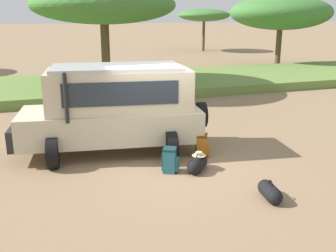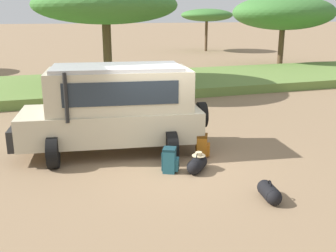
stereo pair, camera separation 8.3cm
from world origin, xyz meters
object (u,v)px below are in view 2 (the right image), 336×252
(duffel_bag_low_black_case, at_px, (197,164))
(acacia_tree_far_right, at_px, (207,15))
(duffel_bag_soft_canvas, at_px, (269,192))
(backpack_beside_front_wheel, at_px, (203,146))
(safari_vehicle, at_px, (115,107))
(acacia_tree_right_mid, at_px, (284,13))
(backpack_cluster_center, at_px, (170,160))
(acacia_tree_centre_back, at_px, (105,5))

(duffel_bag_low_black_case, xyz_separation_m, acacia_tree_far_right, (13.54, 30.29, 3.46))
(duffel_bag_soft_canvas, bearing_deg, backpack_beside_front_wheel, 96.03)
(safari_vehicle, distance_m, acacia_tree_right_mid, 21.16)
(acacia_tree_right_mid, bearing_deg, duffel_bag_soft_canvas, -124.25)
(acacia_tree_far_right, bearing_deg, duffel_bag_soft_canvas, -111.52)
(acacia_tree_right_mid, bearing_deg, duffel_bag_low_black_case, -129.01)
(duffel_bag_soft_canvas, bearing_deg, acacia_tree_right_mid, 55.75)
(safari_vehicle, height_order, backpack_cluster_center, safari_vehicle)
(backpack_cluster_center, distance_m, duffel_bag_soft_canvas, 2.58)
(backpack_beside_front_wheel, xyz_separation_m, acacia_tree_far_right, (13.01, 29.37, 3.34))
(backpack_beside_front_wheel, distance_m, duffel_bag_low_black_case, 1.07)
(safari_vehicle, height_order, duffel_bag_soft_canvas, safari_vehicle)
(acacia_tree_right_mid, relative_size, acacia_tree_far_right, 1.34)
(safari_vehicle, relative_size, acacia_tree_far_right, 0.99)
(safari_vehicle, xyz_separation_m, acacia_tree_centre_back, (1.40, 8.96, 2.87))
(acacia_tree_centre_back, bearing_deg, duffel_bag_low_black_case, -88.82)
(duffel_bag_soft_canvas, bearing_deg, duffel_bag_low_black_case, 113.36)
(safari_vehicle, bearing_deg, duffel_bag_soft_canvas, -58.52)
(duffel_bag_soft_canvas, bearing_deg, backpack_cluster_center, 125.49)
(backpack_cluster_center, height_order, acacia_tree_right_mid, acacia_tree_right_mid)
(duffel_bag_soft_canvas, xyz_separation_m, acacia_tree_far_right, (12.71, 32.22, 3.48))
(safari_vehicle, relative_size, duffel_bag_low_black_case, 7.59)
(duffel_bag_soft_canvas, relative_size, acacia_tree_far_right, 0.15)
(backpack_beside_front_wheel, height_order, acacia_tree_far_right, acacia_tree_far_right)
(backpack_cluster_center, bearing_deg, acacia_tree_centre_back, 87.72)
(safari_vehicle, height_order, acacia_tree_far_right, acacia_tree_far_right)
(backpack_beside_front_wheel, distance_m, acacia_tree_right_mid, 20.70)
(duffel_bag_soft_canvas, height_order, acacia_tree_right_mid, acacia_tree_right_mid)
(acacia_tree_right_mid, xyz_separation_m, acacia_tree_far_right, (0.05, 13.62, -0.21))
(duffel_bag_soft_canvas, distance_m, acacia_tree_right_mid, 22.80)
(backpack_beside_front_wheel, xyz_separation_m, duffel_bag_soft_canvas, (0.30, -2.85, -0.14))
(acacia_tree_centre_back, bearing_deg, duffel_bag_soft_canvas, -85.31)
(acacia_tree_right_mid, bearing_deg, backpack_beside_front_wheel, -129.47)
(duffel_bag_low_black_case, bearing_deg, acacia_tree_centre_back, 91.18)
(safari_vehicle, xyz_separation_m, backpack_cluster_center, (0.96, -1.92, -0.99))
(safari_vehicle, relative_size, backpack_beside_front_wheel, 8.70)
(safari_vehicle, distance_m, backpack_cluster_center, 2.36)
(backpack_beside_front_wheel, height_order, acacia_tree_right_mid, acacia_tree_right_mid)
(duffel_bag_low_black_case, distance_m, acacia_tree_far_right, 33.36)
(duffel_bag_low_black_case, xyz_separation_m, acacia_tree_centre_back, (-0.23, 11.04, 3.98))
(safari_vehicle, relative_size, acacia_tree_centre_back, 0.79)
(acacia_tree_far_right, bearing_deg, acacia_tree_right_mid, -90.19)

